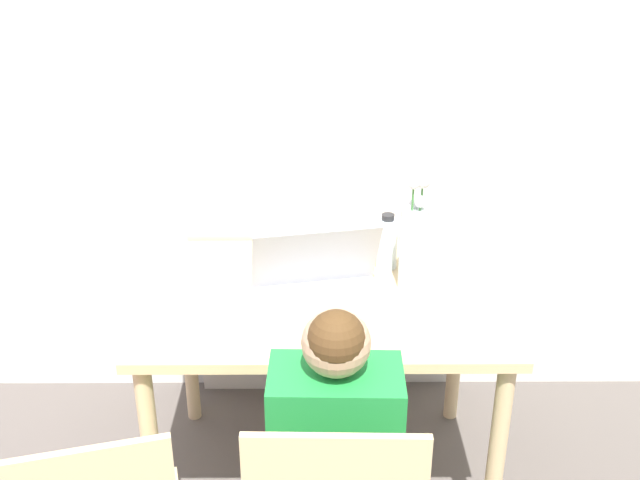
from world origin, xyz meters
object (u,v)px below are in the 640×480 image
Objects in this scene: laptop at (318,283)px; flower_vase at (414,240)px; water_bottle at (387,243)px; person_seated at (335,444)px.

flower_vase is at bearing 2.19° from laptop.
flower_vase is 0.17m from water_bottle.
person_seated is at bearing -112.25° from flower_vase.
laptop is at bearing -137.23° from water_bottle.
water_bottle is at bearing -102.55° from person_seated.
person_seated reaches higher than laptop.
person_seated is 0.55m from laptop.
laptop is 0.30m from water_bottle.
flower_vase reaches higher than water_bottle.
laptop is 2.28× the size of water_bottle.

